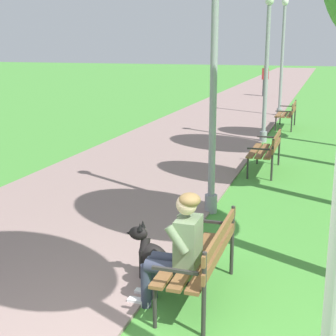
{
  "coord_description": "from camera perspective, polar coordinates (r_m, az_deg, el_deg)",
  "views": [
    {
      "loc": [
        1.59,
        -3.46,
        2.68
      ],
      "look_at": [
        -0.6,
        3.33,
        0.9
      ],
      "focal_mm": 53.74,
      "sensor_mm": 36.0,
      "label": 1
    }
  ],
  "objects": [
    {
      "name": "park_bench_far",
      "position": [
        16.67,
        13.44,
        6.15
      ],
      "size": [
        0.55,
        1.5,
        0.85
      ],
      "color": "brown",
      "rests_on": "ground"
    },
    {
      "name": "park_bench_mid",
      "position": [
        10.84,
        11.21,
        2.2
      ],
      "size": [
        0.55,
        1.5,
        0.85
      ],
      "color": "brown",
      "rests_on": "ground"
    },
    {
      "name": "lamp_post_far",
      "position": [
        19.29,
        12.83,
        12.29
      ],
      "size": [
        0.24,
        0.24,
        4.28
      ],
      "color": "gray",
      "rests_on": "ground"
    },
    {
      "name": "dog_black",
      "position": [
        5.85,
        -1.16,
        -10.41
      ],
      "size": [
        0.83,
        0.28,
        0.71
      ],
      "color": "black",
      "rests_on": "ground"
    },
    {
      "name": "person_seated_on_near_bench",
      "position": [
        5.15,
        1.11,
        -8.82
      ],
      "size": [
        0.74,
        0.49,
        1.25
      ],
      "color": "#33384C",
      "rests_on": "ground"
    },
    {
      "name": "pedestrian_distant",
      "position": [
        26.34,
        10.95,
        9.75
      ],
      "size": [
        0.32,
        0.22,
        1.65
      ],
      "color": "#383842",
      "rests_on": "ground"
    },
    {
      "name": "park_bench_near",
      "position": [
        5.38,
        4.0,
        -9.78
      ],
      "size": [
        0.55,
        1.5,
        0.85
      ],
      "color": "brown",
      "rests_on": "ground"
    },
    {
      "name": "lamp_post_near",
      "position": [
        7.79,
        5.24,
        12.02
      ],
      "size": [
        0.24,
        0.24,
        4.68
      ],
      "color": "gray",
      "rests_on": "ground"
    },
    {
      "name": "paved_path",
      "position": [
        27.84,
        10.14,
        8.31
      ],
      "size": [
        4.08,
        60.0,
        0.04
      ],
      "primitive_type": "cube",
      "color": "gray",
      "rests_on": "ground"
    },
    {
      "name": "lamp_post_mid",
      "position": [
        13.99,
        11.1,
        11.13
      ],
      "size": [
        0.24,
        0.24,
        3.94
      ],
      "color": "gray",
      "rests_on": "ground"
    }
  ]
}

